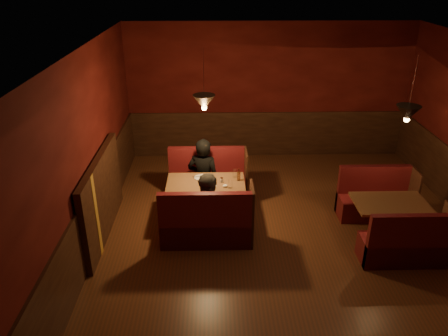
{
  "coord_description": "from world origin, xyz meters",
  "views": [
    {
      "loc": [
        -1.17,
        -5.58,
        3.95
      ],
      "look_at": [
        -1.02,
        0.78,
        0.95
      ],
      "focal_mm": 35.0,
      "sensor_mm": 36.0,
      "label": 1
    }
  ],
  "objects_px": {
    "main_bench_far": "(208,183)",
    "main_bench_near": "(207,227)",
    "diner_a": "(203,162)",
    "second_bench_far": "(375,201)",
    "diner_b": "(210,198)",
    "second_table": "(389,211)",
    "second_bench_near": "(406,247)",
    "main_table": "(207,191)"
  },
  "relations": [
    {
      "from": "main_table",
      "to": "diner_a",
      "type": "xyz_separation_m",
      "value": [
        -0.06,
        0.57,
        0.26
      ]
    },
    {
      "from": "main_table",
      "to": "second_bench_far",
      "type": "height_order",
      "value": "main_table"
    },
    {
      "from": "main_bench_far",
      "to": "diner_b",
      "type": "height_order",
      "value": "diner_b"
    },
    {
      "from": "second_table",
      "to": "diner_a",
      "type": "distance_m",
      "value": 3.14
    },
    {
      "from": "main_table",
      "to": "main_bench_far",
      "type": "relative_size",
      "value": 0.91
    },
    {
      "from": "main_bench_near",
      "to": "diner_a",
      "type": "xyz_separation_m",
      "value": [
        -0.08,
        1.3,
        0.49
      ]
    },
    {
      "from": "second_bench_far",
      "to": "diner_a",
      "type": "height_order",
      "value": "diner_a"
    },
    {
      "from": "diner_a",
      "to": "diner_b",
      "type": "relative_size",
      "value": 1.08
    },
    {
      "from": "main_bench_near",
      "to": "diner_b",
      "type": "bearing_deg",
      "value": 68.81
    },
    {
      "from": "main_bench_far",
      "to": "second_bench_near",
      "type": "height_order",
      "value": "main_bench_far"
    },
    {
      "from": "second_bench_far",
      "to": "second_bench_near",
      "type": "distance_m",
      "value": 1.33
    },
    {
      "from": "second_bench_far",
      "to": "diner_b",
      "type": "relative_size",
      "value": 0.84
    },
    {
      "from": "second_table",
      "to": "diner_a",
      "type": "relative_size",
      "value": 0.7
    },
    {
      "from": "second_bench_far",
      "to": "diner_a",
      "type": "bearing_deg",
      "value": 170.04
    },
    {
      "from": "main_table",
      "to": "second_bench_near",
      "type": "xyz_separation_m",
      "value": [
        2.86,
        -1.27,
        -0.25
      ]
    },
    {
      "from": "second_table",
      "to": "diner_b",
      "type": "xyz_separation_m",
      "value": [
        -2.77,
        0.01,
        0.26
      ]
    },
    {
      "from": "second_bench_near",
      "to": "diner_b",
      "type": "bearing_deg",
      "value": 166.4
    },
    {
      "from": "main_bench_far",
      "to": "diner_a",
      "type": "height_order",
      "value": "diner_a"
    },
    {
      "from": "second_table",
      "to": "diner_b",
      "type": "height_order",
      "value": "diner_b"
    },
    {
      "from": "main_bench_far",
      "to": "diner_b",
      "type": "xyz_separation_m",
      "value": [
        0.05,
        -1.32,
        0.42
      ]
    },
    {
      "from": "main_bench_far",
      "to": "main_bench_near",
      "type": "height_order",
      "value": "same"
    },
    {
      "from": "second_bench_far",
      "to": "diner_b",
      "type": "xyz_separation_m",
      "value": [
        -2.79,
        -0.65,
        0.45
      ]
    },
    {
      "from": "main_bench_near",
      "to": "diner_a",
      "type": "relative_size",
      "value": 0.89
    },
    {
      "from": "main_table",
      "to": "main_bench_near",
      "type": "xyz_separation_m",
      "value": [
        0.01,
        -0.73,
        -0.22
      ]
    },
    {
      "from": "main_table",
      "to": "diner_a",
      "type": "distance_m",
      "value": 0.63
    },
    {
      "from": "main_table",
      "to": "diner_b",
      "type": "distance_m",
      "value": 0.63
    },
    {
      "from": "main_table",
      "to": "main_bench_far",
      "type": "height_order",
      "value": "main_bench_far"
    },
    {
      "from": "main_bench_near",
      "to": "second_bench_far",
      "type": "distance_m",
      "value": 2.95
    },
    {
      "from": "second_bench_far",
      "to": "second_bench_near",
      "type": "relative_size",
      "value": 1.0
    },
    {
      "from": "main_bench_near",
      "to": "second_table",
      "type": "relative_size",
      "value": 1.26
    },
    {
      "from": "second_bench_near",
      "to": "second_bench_far",
      "type": "bearing_deg",
      "value": 90.0
    },
    {
      "from": "main_bench_far",
      "to": "second_bench_near",
      "type": "xyz_separation_m",
      "value": [
        2.84,
        -2.0,
        -0.03
      ]
    },
    {
      "from": "main_bench_far",
      "to": "diner_a",
      "type": "relative_size",
      "value": 0.89
    },
    {
      "from": "main_bench_near",
      "to": "second_table",
      "type": "bearing_deg",
      "value": 2.44
    },
    {
      "from": "second_bench_near",
      "to": "main_bench_far",
      "type": "bearing_deg",
      "value": 144.92
    },
    {
      "from": "second_table",
      "to": "second_bench_far",
      "type": "distance_m",
      "value": 0.69
    },
    {
      "from": "diner_a",
      "to": "main_bench_near",
      "type": "bearing_deg",
      "value": 107.22
    },
    {
      "from": "main_bench_far",
      "to": "second_table",
      "type": "distance_m",
      "value": 3.12
    },
    {
      "from": "second_table",
      "to": "second_bench_far",
      "type": "xyz_separation_m",
      "value": [
        0.03,
        0.66,
        -0.19
      ]
    },
    {
      "from": "main_bench_far",
      "to": "second_table",
      "type": "bearing_deg",
      "value": -25.3
    },
    {
      "from": "second_bench_near",
      "to": "main_table",
      "type": "bearing_deg",
      "value": 156.01
    },
    {
      "from": "main_bench_far",
      "to": "main_bench_near",
      "type": "xyz_separation_m",
      "value": [
        0.0,
        -1.45,
        0.0
      ]
    }
  ]
}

